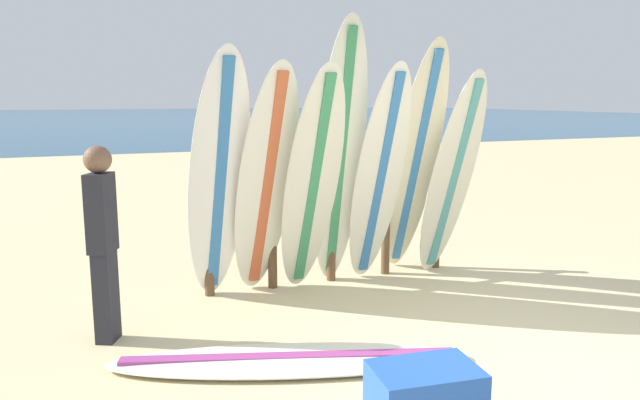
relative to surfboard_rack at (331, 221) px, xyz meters
The scene contains 14 objects.
ground_plane 2.74m from the surfboard_rack, 79.66° to the right, with size 120.00×120.00×0.00m, color beige.
ocean_water 55.38m from the surfboard_rack, 89.50° to the left, with size 120.00×80.00×0.01m, color navy.
surfboard_rack is the anchor object (origin of this frame).
surfboard_leaning_far_left 1.33m from the surfboard_rack, 167.78° to the right, with size 0.64×0.78×2.30m.
surfboard_leaning_left 0.94m from the surfboard_rack, 160.31° to the right, with size 0.69×0.86×2.18m.
surfboard_leaning_center_left 0.71m from the surfboard_rack, 132.21° to the right, with size 0.60×0.85×2.16m.
surfboard_leaning_center 0.73m from the surfboard_rack, 96.07° to the right, with size 0.56×0.79×2.59m.
surfboard_leaning_center_right 0.69m from the surfboard_rack, 47.14° to the right, with size 0.51×0.83×2.19m.
surfboard_leaning_right 1.02m from the surfboard_rack, 18.83° to the right, with size 0.64×1.18×2.40m.
surfboard_leaning_far_right 1.30m from the surfboard_rack, 18.77° to the right, with size 0.68×0.79×2.13m.
surfboard_lying_on_sand 2.09m from the surfboard_rack, 121.67° to the right, with size 2.61×1.36×0.08m.
beachgoer_standing 2.34m from the surfboard_rack, 160.85° to the right, with size 0.24×0.28×1.51m.
small_boat_offshore 36.37m from the surfboard_rack, 72.91° to the left, with size 2.88×2.85×0.71m.
cooler_box 2.85m from the surfboard_rack, 102.51° to the right, with size 0.60×0.40×0.36m, color blue.
Camera 1 is at (-2.83, -2.81, 1.85)m, focal length 33.54 mm.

